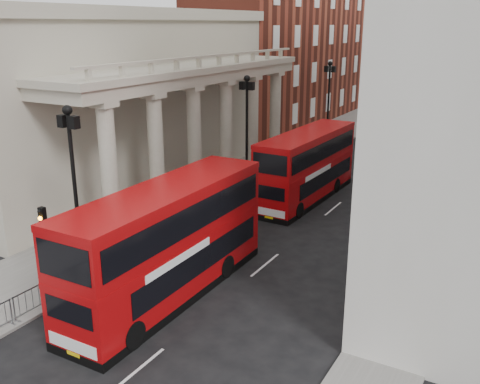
{
  "coord_description": "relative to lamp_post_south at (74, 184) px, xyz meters",
  "views": [
    {
      "loc": [
        17.17,
        -12.27,
        11.77
      ],
      "look_at": [
        2.84,
        12.98,
        2.6
      ],
      "focal_mm": 40.0,
      "sensor_mm": 36.0,
      "label": 1
    }
  ],
  "objects": [
    {
      "name": "ground",
      "position": [
        0.6,
        -4.0,
        -4.91
      ],
      "size": [
        260.0,
        260.0,
        0.0
      ],
      "primitive_type": "plane",
      "color": "black",
      "rests_on": "ground"
    },
    {
      "name": "sidewalk_west",
      "position": [
        -2.4,
        26.0,
        -4.85
      ],
      "size": [
        6.0,
        140.0,
        0.12
      ],
      "primitive_type": "cube",
      "color": "slate",
      "rests_on": "ground"
    },
    {
      "name": "sidewalk_east",
      "position": [
        14.1,
        26.0,
        -4.85
      ],
      "size": [
        3.0,
        140.0,
        0.12
      ],
      "primitive_type": "cube",
      "color": "slate",
      "rests_on": "ground"
    },
    {
      "name": "kerb",
      "position": [
        0.55,
        26.0,
        -4.84
      ],
      "size": [
        0.2,
        140.0,
        0.14
      ],
      "primitive_type": "cube",
      "color": "slate",
      "rests_on": "ground"
    },
    {
      "name": "portico_building",
      "position": [
        -9.9,
        14.0,
        1.09
      ],
      "size": [
        9.0,
        28.0,
        12.0
      ],
      "primitive_type": "cube",
      "color": "#A7A08C",
      "rests_on": "ground"
    },
    {
      "name": "brick_building",
      "position": [
        -9.9,
        44.0,
        6.09
      ],
      "size": [
        9.0,
        32.0,
        22.0
      ],
      "primitive_type": "cube",
      "color": "maroon",
      "rests_on": "ground"
    },
    {
      "name": "west_building_far",
      "position": [
        -9.9,
        76.0,
        5.09
      ],
      "size": [
        9.0,
        30.0,
        20.0
      ],
      "primitive_type": "cube",
      "color": "#A7A08C",
      "rests_on": "ground"
    },
    {
      "name": "lamp_post_south",
      "position": [
        0.0,
        0.0,
        0.0
      ],
      "size": [
        1.05,
        0.44,
        8.32
      ],
      "color": "black",
      "rests_on": "sidewalk_west"
    },
    {
      "name": "lamp_post_mid",
      "position": [
        0.0,
        16.0,
        0.0
      ],
      "size": [
        1.05,
        0.44,
        8.32
      ],
      "color": "black",
      "rests_on": "sidewalk_west"
    },
    {
      "name": "lamp_post_north",
      "position": [
        0.0,
        32.0,
        0.0
      ],
      "size": [
        1.05,
        0.44,
        8.32
      ],
      "color": "black",
      "rests_on": "sidewalk_west"
    },
    {
      "name": "traffic_light",
      "position": [
        0.1,
        -2.02,
        -1.8
      ],
      "size": [
        0.28,
        0.33,
        4.3
      ],
      "color": "black",
      "rests_on": "sidewalk_west"
    },
    {
      "name": "crowd_barriers",
      "position": [
        0.25,
        -1.77,
        -4.24
      ],
      "size": [
        0.5,
        18.75,
        1.1
      ],
      "color": "gray",
      "rests_on": "sidewalk_west"
    },
    {
      "name": "bus_near",
      "position": [
        4.28,
        1.1,
        -2.25
      ],
      "size": [
        2.92,
        11.81,
        5.09
      ],
      "rotation": [
        0.0,
        0.0,
        0.0
      ],
      "color": "#A0070A",
      "rests_on": "ground"
    },
    {
      "name": "bus_far",
      "position": [
        4.19,
        17.02,
        -2.43
      ],
      "size": [
        2.96,
        11.06,
        4.75
      ],
      "rotation": [
        0.0,
        0.0,
        -0.03
      ],
      "color": "#AB070A",
      "rests_on": "ground"
    },
    {
      "name": "pedestrian_a",
      "position": [
        -3.99,
        8.76,
        -3.85
      ],
      "size": [
        0.71,
        0.48,
        1.88
      ],
      "primitive_type": "imported",
      "rotation": [
        0.0,
        0.0,
        0.05
      ],
      "color": "black",
      "rests_on": "sidewalk_west"
    },
    {
      "name": "pedestrian_b",
      "position": [
        -3.08,
        9.15,
        -3.94
      ],
      "size": [
        0.85,
        0.68,
        1.7
      ],
      "primitive_type": "imported",
      "rotation": [
        0.0,
        0.0,
        3.1
      ],
      "color": "black",
      "rests_on": "sidewalk_west"
    },
    {
      "name": "pedestrian_c",
      "position": [
        -2.36,
        13.45,
        -3.9
      ],
      "size": [
        0.98,
        0.76,
        1.78
      ],
      "primitive_type": "imported",
      "rotation": [
        0.0,
        0.0,
        6.53
      ],
      "color": "black",
      "rests_on": "sidewalk_west"
    }
  ]
}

